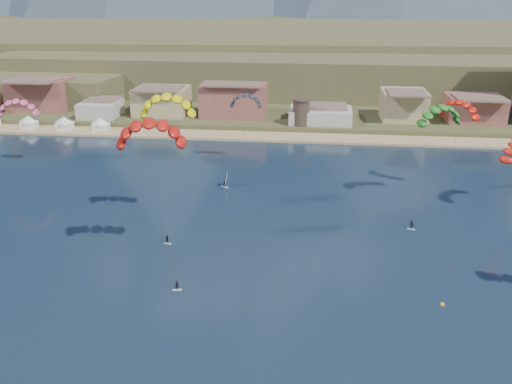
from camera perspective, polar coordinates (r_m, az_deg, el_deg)
ground at (r=75.98m, az=-2.84°, el=-15.75°), size 2400.00×2400.00×0.00m
beach at (r=172.46m, az=2.80°, el=5.65°), size 2200.00×12.00×0.90m
land at (r=621.90m, az=5.76°, el=16.51°), size 2200.00×900.00×4.00m
foothills at (r=295.09m, az=9.02°, el=13.50°), size 940.00×210.00×18.00m
town at (r=192.66m, az=-8.94°, el=9.40°), size 400.00×24.00×12.00m
watchtower at (r=178.52m, az=4.63°, el=8.15°), size 5.82×5.82×8.60m
beach_tents at (r=191.99m, az=-20.70°, el=6.96°), size 43.40×6.40×5.00m
kitesurfer_red at (r=89.43m, az=-10.73°, el=6.42°), size 12.23×12.51×26.68m
kitesurfer_yellow at (r=104.08m, az=-9.05°, el=9.04°), size 11.19×11.57×27.18m
kitesurfer_green at (r=121.34m, az=18.27°, el=7.67°), size 12.24×19.09×24.57m
distant_kite_pink at (r=152.49m, az=-23.20°, el=8.18°), size 11.07×7.29×19.55m
distant_kite_dark at (r=143.38m, az=-1.04°, el=9.58°), size 8.74×5.92×20.10m
distant_kite_orange at (r=130.58m, az=20.08°, el=8.25°), size 9.48×8.38×22.46m
windsurfer at (r=130.23m, az=-3.16°, el=0.99°), size 2.30×2.34×3.69m
buoy at (r=89.09m, az=18.47°, el=-10.82°), size 0.69×0.69×0.69m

